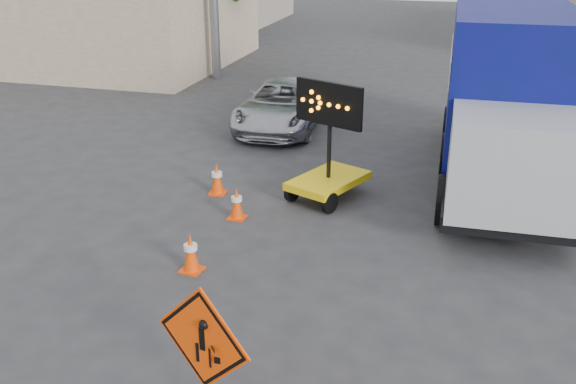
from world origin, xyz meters
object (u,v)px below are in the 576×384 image
at_px(construction_sign, 204,352).
at_px(pickup_truck, 283,104).
at_px(box_truck, 506,106).
at_px(arrow_board, 328,173).

xyz_separation_m(construction_sign, pickup_truck, (-2.66, 12.64, -0.31)).
xyz_separation_m(construction_sign, box_truck, (3.69, 9.73, 0.85)).
xyz_separation_m(pickup_truck, box_truck, (6.35, -2.91, 1.16)).
bearing_deg(pickup_truck, arrow_board, -65.87).
height_order(construction_sign, arrow_board, arrow_board).
bearing_deg(construction_sign, pickup_truck, 120.69).
distance_m(arrow_board, box_truck, 4.59).
xyz_separation_m(arrow_board, box_truck, (3.76, 2.31, 1.25)).
bearing_deg(box_truck, construction_sign, -112.47).
bearing_deg(arrow_board, box_truck, 54.64).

